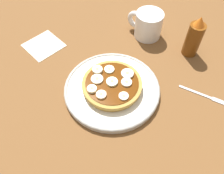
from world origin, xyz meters
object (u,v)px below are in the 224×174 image
banana_slice_2 (97,79)px  syrup_bottle (194,38)px  plate (112,89)px  banana_slice_3 (126,82)px  banana_slice_6 (101,95)px  coffee_mug (147,24)px  banana_slice_5 (109,69)px  banana_slice_7 (127,74)px  fork (204,95)px  napkin (44,45)px  banana_slice_4 (124,96)px  banana_slice_8 (97,70)px  pancake_stack (113,86)px  banana_slice_1 (92,89)px  banana_slice_0 (111,82)px

banana_slice_2 → syrup_bottle: syrup_bottle is taller
plate → banana_slice_3: 5.05cm
banana_slice_3 → banana_slice_6: size_ratio=1.08×
coffee_mug → banana_slice_3: bearing=105.6°
banana_slice_5 → banana_slice_7: bearing=-164.3°
syrup_bottle → coffee_mug: bearing=0.1°
syrup_bottle → banana_slice_6: bearing=68.9°
fork → syrup_bottle: 18.16cm
banana_slice_3 → coffee_mug: coffee_mug is taller
banana_slice_2 → coffee_mug: 28.11cm
plate → banana_slice_2: (3.96, 1.45, 3.14)cm
napkin → banana_slice_2: bearing=170.4°
syrup_bottle → banana_slice_7: bearing=64.9°
banana_slice_4 → coffee_mug: bearing=-73.4°
banana_slice_8 → banana_slice_5: bearing=-140.7°
pancake_stack → banana_slice_3: bearing=-146.2°
banana_slice_5 → fork: size_ratio=0.22×
banana_slice_2 → coffee_mug: bearing=-90.9°
banana_slice_2 → banana_slice_3: size_ratio=1.13×
banana_slice_1 → banana_slice_3: bearing=-132.3°
banana_slice_8 → coffee_mug: size_ratio=0.23×
banana_slice_2 → banana_slice_6: bearing=137.2°
banana_slice_1 → banana_slice_6: (-3.03, 0.08, -0.08)cm
banana_slice_0 → banana_slice_6: 4.86cm
banana_slice_4 → syrup_bottle: (-7.16, -28.88, 2.08)cm
banana_slice_5 → banana_slice_8: 3.37cm
banana_slice_1 → napkin: 27.77cm
banana_slice_7 → banana_slice_8: banana_slice_8 is taller
banana_slice_1 → banana_slice_8: size_ratio=0.89×
banana_slice_0 → banana_slice_8: banana_slice_8 is taller
napkin → syrup_bottle: syrup_bottle is taller
banana_slice_1 → banana_slice_7: size_ratio=0.75×
banana_slice_3 → banana_slice_6: same height
plate → pancake_stack: 1.80cm
banana_slice_8 → napkin: 24.05cm
banana_slice_5 → coffee_mug: bearing=-89.1°
banana_slice_8 → coffee_mug: 25.54cm
pancake_stack → banana_slice_6: banana_slice_6 is taller
plate → banana_slice_4: bearing=156.7°
banana_slice_7 → banana_slice_0: bearing=65.9°
pancake_stack → banana_slice_7: (-1.72, -4.81, 1.40)cm
banana_slice_1 → banana_slice_6: size_ratio=0.95×
banana_slice_4 → syrup_bottle: syrup_bottle is taller
plate → banana_slice_2: 5.25cm
banana_slice_8 → banana_slice_1: bearing=113.3°
banana_slice_0 → fork: bearing=-149.9°
banana_slice_5 → banana_slice_4: bearing=146.0°
plate → banana_slice_0: size_ratio=8.56×
banana_slice_0 → coffee_mug: bearing=-83.1°
banana_slice_0 → banana_slice_1: size_ratio=1.21×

